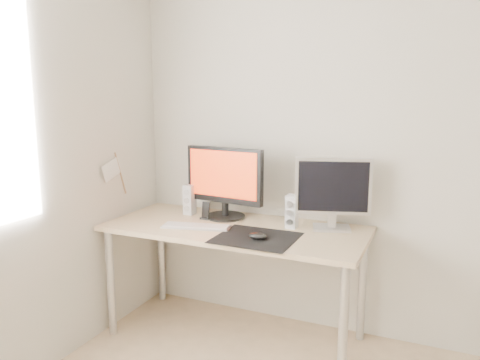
% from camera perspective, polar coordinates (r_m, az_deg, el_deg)
% --- Properties ---
extents(wall_back, '(3.50, 0.00, 3.50)m').
position_cam_1_polar(wall_back, '(2.92, 19.42, 4.28)').
color(wall_back, silver).
rests_on(wall_back, ground).
extents(mousepad, '(0.45, 0.40, 0.00)m').
position_cam_1_polar(mousepad, '(2.67, 1.99, -7.05)').
color(mousepad, black).
rests_on(mousepad, desk).
extents(mouse, '(0.11, 0.06, 0.04)m').
position_cam_1_polar(mouse, '(2.63, 2.15, -6.84)').
color(mouse, black).
rests_on(mouse, mousepad).
extents(desk, '(1.60, 0.70, 0.73)m').
position_cam_1_polar(desk, '(2.92, -0.61, -7.16)').
color(desk, '#D1B587').
rests_on(desk, ground).
extents(main_monitor, '(0.55, 0.29, 0.47)m').
position_cam_1_polar(main_monitor, '(3.04, -1.91, 0.01)').
color(main_monitor, black).
rests_on(main_monitor, desk).
extents(second_monitor, '(0.44, 0.22, 0.43)m').
position_cam_1_polar(second_monitor, '(2.83, 11.26, -1.21)').
color(second_monitor, silver).
rests_on(second_monitor, desk).
extents(speaker_left, '(0.06, 0.08, 0.20)m').
position_cam_1_polar(speaker_left, '(3.18, -6.18, -2.38)').
color(speaker_left, white).
rests_on(speaker_left, desk).
extents(speaker_right, '(0.06, 0.08, 0.20)m').
position_cam_1_polar(speaker_right, '(2.86, 6.34, -3.85)').
color(speaker_right, white).
rests_on(speaker_right, desk).
extents(keyboard, '(0.44, 0.21, 0.02)m').
position_cam_1_polar(keyboard, '(2.88, -5.35, -5.65)').
color(keyboard, '#B8B8BA').
rests_on(keyboard, desk).
extents(phone_dock, '(0.06, 0.05, 0.11)m').
position_cam_1_polar(phone_dock, '(3.06, -4.19, -4.14)').
color(phone_dock, black).
rests_on(phone_dock, desk).
extents(pennant, '(0.01, 0.23, 0.29)m').
position_cam_1_polar(pennant, '(3.11, -15.08, 1.10)').
color(pennant, '#A57F54').
rests_on(pennant, wall_left).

